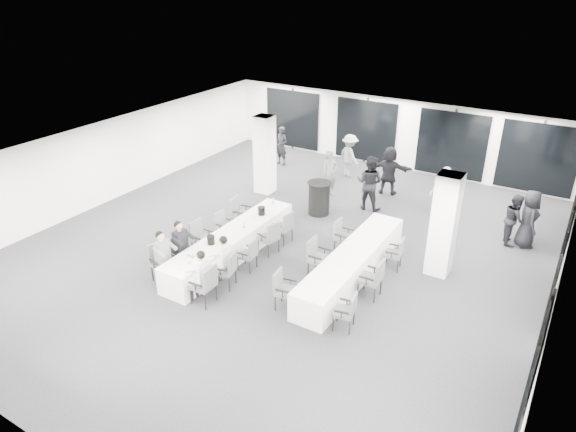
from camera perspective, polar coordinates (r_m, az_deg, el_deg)
name	(u,v)px	position (r m, az deg, el deg)	size (l,w,h in m)	color
room	(331,197)	(14.87, 4.77, 2.12)	(14.04, 16.04, 2.84)	#25252A
column_left	(265,155)	(18.28, -2.61, 6.82)	(0.60, 0.60, 2.80)	white
column_right	(444,225)	(13.76, 16.94, -0.97)	(0.60, 0.60, 2.80)	white
banquet_table_main	(232,245)	(14.45, -6.24, -3.17)	(0.90, 5.00, 0.75)	white
banquet_table_side	(352,264)	(13.54, 7.12, -5.36)	(0.90, 5.00, 0.75)	white
cocktail_table	(319,198)	(16.84, 3.47, 2.01)	(0.80, 0.80, 1.10)	black
chair_main_left_near	(161,260)	(13.63, -13.95, -4.72)	(0.62, 0.65, 1.04)	#4B4E52
chair_main_left_second	(179,251)	(14.05, -12.05, -3.82)	(0.49, 0.54, 0.93)	#4B4E52
chair_main_left_mid	(200,236)	(14.59, -9.74, -2.19)	(0.53, 0.59, 1.02)	#4B4E52
chair_main_left_fourth	(223,224)	(15.32, -7.21, -0.91)	(0.48, 0.53, 0.89)	#4B4E52
chair_main_left_far	(240,211)	(15.88, -5.40, 0.54)	(0.60, 0.64, 1.03)	#4B4E52
chair_main_right_near	(206,283)	(12.46, -9.14, -7.33)	(0.54, 0.60, 1.04)	#4B4E52
chair_main_right_second	(228,268)	(13.05, -6.73, -5.73)	(0.59, 0.62, 0.97)	#4B4E52
chair_main_right_mid	(249,253)	(13.73, -4.30, -4.14)	(0.48, 0.52, 0.88)	#4B4E52
chair_main_right_fourth	(270,236)	(14.42, -1.96, -2.23)	(0.59, 0.62, 0.98)	#4B4E52
chair_main_right_far	(285,226)	(14.99, -0.37, -1.07)	(0.54, 0.59, 0.98)	#4B4E52
chair_side_left_near	(283,287)	(12.22, -0.56, -7.94)	(0.56, 0.60, 0.97)	#4B4E52
chair_side_left_mid	(317,255)	(13.44, 3.22, -4.35)	(0.53, 0.60, 1.04)	#4B4E52
chair_side_left_far	(342,234)	(14.63, 6.00, -2.01)	(0.49, 0.55, 0.96)	#4B4E52
chair_side_right_near	(348,310)	(11.63, 6.64, -10.29)	(0.54, 0.57, 0.91)	#4B4E52
chair_side_right_mid	(374,277)	(12.71, 9.52, -6.69)	(0.53, 0.59, 1.03)	#4B4E52
chair_side_right_far	(396,252)	(14.02, 11.92, -3.93)	(0.52, 0.56, 0.90)	#4B4E52
seated_guest_a	(164,254)	(13.40, -13.57, -4.14)	(0.50, 0.38, 1.44)	slate
seated_guest_b	(182,243)	(13.81, -11.66, -2.98)	(0.50, 0.38, 1.44)	black
seated_guest_c	(199,273)	(12.45, -9.83, -6.25)	(0.50, 0.38, 1.44)	white
seated_guest_d	(221,257)	(12.99, -7.42, -4.59)	(0.50, 0.38, 1.44)	white
standing_guest_a	(330,171)	(18.12, 4.66, 5.05)	(0.69, 0.55, 1.88)	slate
standing_guest_b	(370,179)	(17.20, 9.07, 4.04)	(1.02, 0.62, 2.11)	black
standing_guest_c	(350,153)	(19.98, 6.87, 6.97)	(1.22, 0.62, 1.89)	slate
standing_guest_d	(445,189)	(17.14, 17.05, 2.88)	(1.16, 0.65, 1.98)	white
standing_guest_e	(529,215)	(16.20, 25.24, 0.08)	(0.94, 0.58, 1.96)	black
standing_guest_f	(389,167)	(18.56, 11.19, 5.31)	(1.82, 0.70, 1.98)	black
standing_guest_g	(281,143)	(21.13, -0.73, 8.06)	(0.65, 0.53, 1.79)	black
standing_guest_h	(515,216)	(16.24, 23.92, 0.00)	(0.84, 0.51, 1.75)	black
ice_bucket_near	(211,240)	(13.72, -8.57, -2.65)	(0.21, 0.21, 0.24)	black
ice_bucket_far	(261,211)	(15.18, -2.96, 0.57)	(0.22, 0.22, 0.25)	black
water_bottle_a	(189,254)	(13.16, -11.00, -4.17)	(0.07, 0.07, 0.23)	silver
water_bottle_b	(244,226)	(14.37, -4.90, -1.10)	(0.07, 0.07, 0.21)	silver
water_bottle_c	(273,202)	(15.82, -1.67, 1.61)	(0.07, 0.07, 0.22)	silver
plate_a	(192,257)	(13.22, -10.58, -4.53)	(0.21, 0.21, 0.03)	white
plate_b	(190,263)	(12.98, -10.84, -5.16)	(0.22, 0.22, 0.03)	white
plate_c	(223,240)	(13.88, -7.18, -2.69)	(0.21, 0.21, 0.03)	white
wine_glass	(180,265)	(12.69, -11.92, -5.39)	(0.07, 0.07, 0.18)	silver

